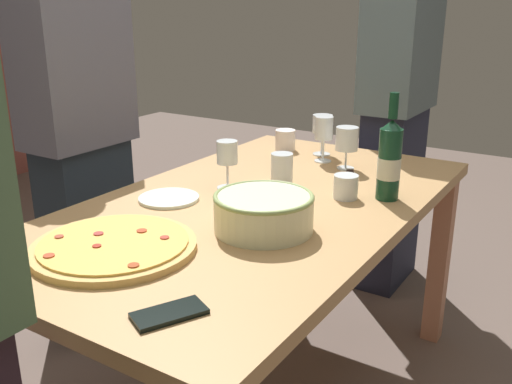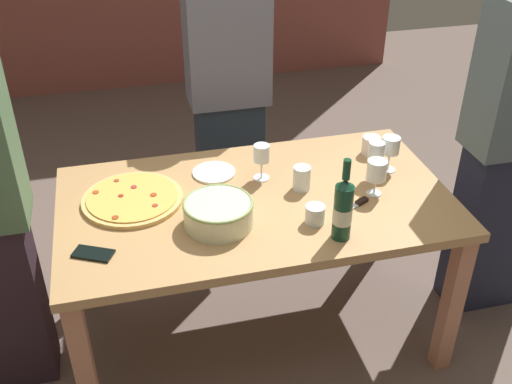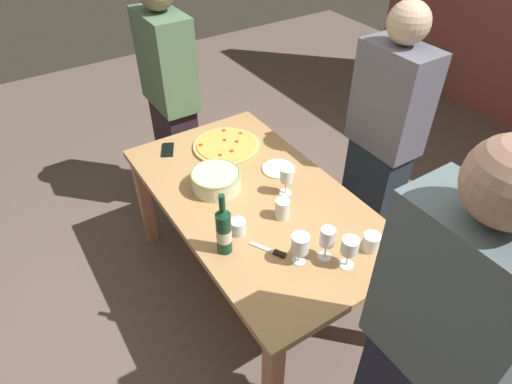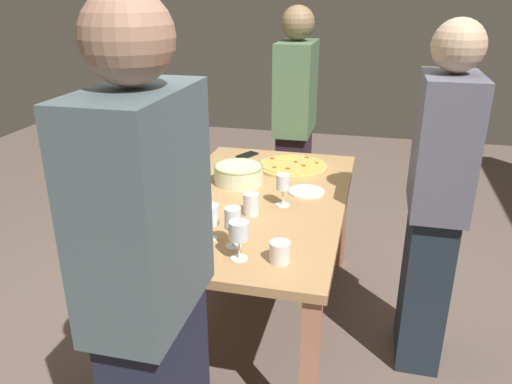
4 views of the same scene
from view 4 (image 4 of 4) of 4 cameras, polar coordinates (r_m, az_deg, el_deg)
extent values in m
plane|color=#68564D|center=(2.93, 0.00, -14.28)|extent=(8.00, 8.00, 0.00)
cube|color=tan|center=(2.57, 0.00, -1.06)|extent=(1.60, 0.90, 0.04)
cube|color=tan|center=(3.47, -3.43, -1.43)|extent=(0.07, 0.07, 0.71)
cube|color=tan|center=(2.29, -14.76, -16.06)|extent=(0.07, 0.07, 0.71)
cube|color=tan|center=(3.34, 9.65, -2.70)|extent=(0.07, 0.07, 0.71)
cube|color=tan|center=(2.08, 6.07, -19.70)|extent=(0.07, 0.07, 0.71)
cylinder|color=#E0B367|center=(2.99, 4.15, 2.89)|extent=(0.41, 0.41, 0.02)
cylinder|color=#ECB34C|center=(2.99, 4.16, 3.11)|extent=(0.37, 0.37, 0.01)
cylinder|color=#A12617|center=(3.02, 4.52, 3.42)|extent=(0.02, 0.02, 0.00)
cylinder|color=#A13B17|center=(3.08, 1.85, 3.82)|extent=(0.03, 0.03, 0.00)
cylinder|color=#A2312C|center=(2.96, 5.39, 3.00)|extent=(0.03, 0.03, 0.00)
cylinder|color=#B0391A|center=(2.91, 3.62, 2.67)|extent=(0.03, 0.03, 0.00)
cylinder|color=#A73423|center=(2.92, 2.09, 2.81)|extent=(0.02, 0.02, 0.00)
cylinder|color=#A03D27|center=(3.02, 6.87, 3.30)|extent=(0.02, 0.02, 0.00)
cylinder|color=#B33E20|center=(3.11, 5.76, 3.91)|extent=(0.03, 0.03, 0.00)
cylinder|color=beige|center=(2.74, -1.95, 2.01)|extent=(0.27, 0.27, 0.10)
torus|color=#95AA62|center=(2.72, -1.96, 2.91)|extent=(0.27, 0.27, 0.01)
cylinder|color=#133D26|center=(2.40, -9.05, 0.33)|extent=(0.07, 0.07, 0.22)
cone|color=#133D26|center=(2.36, -9.23, 3.11)|extent=(0.07, 0.07, 0.03)
cylinder|color=#133D26|center=(2.34, -9.32, 4.46)|extent=(0.03, 0.03, 0.08)
cylinder|color=silver|center=(2.41, -9.04, 0.09)|extent=(0.07, 0.07, 0.07)
cylinder|color=white|center=(2.09, -2.59, -6.15)|extent=(0.07, 0.07, 0.00)
cylinder|color=white|center=(2.07, -2.61, -5.08)|extent=(0.01, 0.01, 0.08)
cylinder|color=white|center=(2.03, -2.65, -2.95)|extent=(0.07, 0.07, 0.09)
cylinder|color=maroon|center=(2.04, -2.64, -3.69)|extent=(0.06, 0.06, 0.03)
cylinder|color=white|center=(2.00, -1.91, -7.51)|extent=(0.07, 0.07, 0.00)
cylinder|color=white|center=(1.98, -1.93, -6.42)|extent=(0.01, 0.01, 0.08)
cylinder|color=white|center=(1.94, -1.95, -4.39)|extent=(0.08, 0.08, 0.07)
cylinder|color=maroon|center=(1.95, -1.95, -4.91)|extent=(0.07, 0.07, 0.03)
cylinder|color=white|center=(2.48, 3.04, -1.46)|extent=(0.07, 0.07, 0.00)
cylinder|color=white|center=(2.46, 3.06, -0.55)|extent=(0.01, 0.01, 0.08)
cylinder|color=white|center=(2.43, 3.10, 1.16)|extent=(0.07, 0.07, 0.07)
cylinder|color=maroon|center=(2.44, 3.09, 0.72)|extent=(0.06, 0.06, 0.03)
cylinder|color=white|center=(2.16, -5.19, -5.24)|extent=(0.06, 0.06, 0.00)
cylinder|color=white|center=(2.14, -5.23, -4.40)|extent=(0.01, 0.01, 0.07)
cylinder|color=white|center=(2.11, -5.30, -2.55)|extent=(0.08, 0.08, 0.08)
cylinder|color=white|center=(2.45, -5.97, -0.95)|extent=(0.08, 0.08, 0.08)
cylinder|color=white|center=(1.96, 2.72, -6.81)|extent=(0.08, 0.08, 0.09)
cylinder|color=white|center=(2.35, -0.55, -1.39)|extent=(0.07, 0.07, 0.10)
cylinder|color=white|center=(2.64, 5.71, 0.05)|extent=(0.19, 0.19, 0.01)
cube|color=black|center=(3.21, -0.99, 4.21)|extent=(0.16, 0.13, 0.01)
cube|color=silver|center=(2.32, -6.20, -3.26)|extent=(0.13, 0.08, 0.01)
cube|color=black|center=(2.24, -5.87, -4.08)|extent=(0.06, 0.05, 0.02)
cube|color=slate|center=(1.40, -12.66, -1.79)|extent=(0.44, 0.24, 0.65)
sphere|color=tan|center=(1.29, -14.36, 16.62)|extent=(0.23, 0.23, 0.23)
cube|color=#212C37|center=(2.62, 18.46, -9.89)|extent=(0.35, 0.20, 0.81)
cube|color=slate|center=(2.34, 20.53, 5.01)|extent=(0.41, 0.24, 0.61)
sphere|color=#CEAB88|center=(2.26, 21.98, 15.15)|extent=(0.22, 0.22, 0.22)
cube|color=#32212B|center=(3.68, 4.22, 0.78)|extent=(0.38, 0.20, 0.81)
cube|color=#50714F|center=(3.49, 4.55, 11.69)|extent=(0.44, 0.24, 0.61)
sphere|color=olive|center=(3.43, 4.77, 18.58)|extent=(0.22, 0.22, 0.22)
camera|label=1|loc=(3.98, -8.02, 16.09)|focal=39.90mm
camera|label=2|loc=(3.81, -32.02, 24.76)|focal=42.45mm
camera|label=3|loc=(1.80, -56.57, 30.48)|focal=30.78mm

